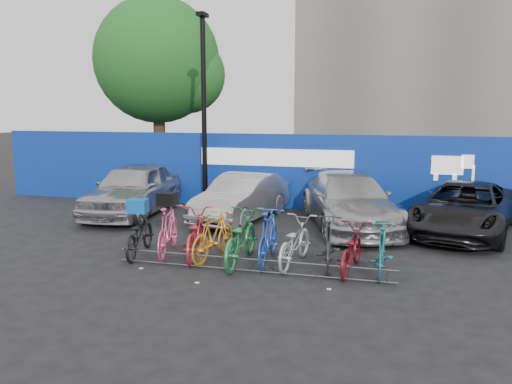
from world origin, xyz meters
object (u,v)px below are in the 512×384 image
(car_1, at_px, (242,198))
(bike_7, at_px, (329,242))
(car_3, at_px, (465,208))
(lamppost, at_px, (204,106))
(bike_rack, at_px, (250,265))
(bike_4, at_px, (240,238))
(bike_6, at_px, (294,242))
(bike_9, at_px, (382,249))
(car_2, at_px, (349,200))
(bike_5, at_px, (268,236))
(bike_3, at_px, (214,236))
(bike_2, at_px, (194,234))
(bike_1, at_px, (168,230))
(bike_8, at_px, (351,249))
(bike_0, at_px, (139,234))
(tree, at_px, (163,64))
(car_0, at_px, (134,189))

(car_1, relative_size, bike_7, 2.32)
(car_3, bearing_deg, lamppost, -174.55)
(bike_rack, distance_m, bike_4, 0.77)
(bike_rack, height_order, bike_6, bike_6)
(bike_6, xyz_separation_m, bike_9, (1.74, -0.15, 0.01))
(bike_rack, xyz_separation_m, car_3, (4.47, 4.51, 0.49))
(lamppost, height_order, bike_9, lamppost)
(car_3, xyz_separation_m, bike_6, (-3.74, -3.76, -0.17))
(bike_6, bearing_deg, bike_4, 17.23)
(car_2, relative_size, bike_6, 2.69)
(car_1, xyz_separation_m, bike_5, (1.69, -3.77, -0.10))
(bike_3, bearing_deg, bike_rack, 156.46)
(car_1, relative_size, bike_5, 2.15)
(bike_2, xyz_separation_m, bike_3, (0.47, -0.09, 0.01))
(bike_2, distance_m, bike_4, 1.12)
(lamppost, bearing_deg, bike_6, -53.20)
(bike_1, height_order, bike_8, bike_1)
(lamppost, xyz_separation_m, bike_1, (1.12, -5.25, -2.72))
(bike_4, bearing_deg, bike_0, -0.22)
(car_2, distance_m, bike_5, 4.00)
(bike_1, relative_size, bike_4, 0.89)
(car_3, xyz_separation_m, bike_4, (-4.84, -3.95, -0.11))
(bike_0, relative_size, bike_2, 0.93)
(lamppost, relative_size, bike_5, 3.26)
(lamppost, relative_size, car_2, 1.22)
(tree, relative_size, bike_2, 4.02)
(bike_rack, height_order, bike_4, bike_4)
(bike_5, bearing_deg, car_0, -38.22)
(car_2, distance_m, bike_8, 3.94)
(bike_rack, xyz_separation_m, bike_0, (-2.69, 0.56, 0.31))
(tree, xyz_separation_m, bike_4, (6.40, -10.10, -4.52))
(bike_6, bearing_deg, bike_3, 10.30)
(car_1, bearing_deg, bike_4, -63.92)
(bike_3, xyz_separation_m, bike_9, (3.47, -0.07, -0.02))
(car_3, height_order, bike_7, car_3)
(bike_2, relative_size, bike_9, 1.17)
(car_0, height_order, bike_6, car_0)
(lamppost, bearing_deg, bike_7, -48.48)
(car_3, distance_m, bike_4, 6.25)
(car_3, height_order, bike_9, car_3)
(bike_4, xyz_separation_m, bike_8, (2.26, 0.03, -0.09))
(lamppost, xyz_separation_m, bike_8, (5.09, -5.40, -2.81))
(car_2, bearing_deg, car_0, 162.54)
(car_2, bearing_deg, bike_7, -109.49)
(car_0, relative_size, bike_7, 2.67)
(bike_rack, distance_m, bike_1, 2.25)
(car_2, relative_size, bike_3, 2.89)
(lamppost, bearing_deg, bike_9, -43.62)
(tree, distance_m, bike_rack, 13.55)
(bike_1, bearing_deg, bike_9, 166.00)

